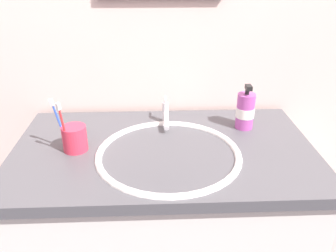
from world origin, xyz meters
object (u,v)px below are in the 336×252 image
(faucet, at_px, (166,115))
(toothbrush_blue, at_px, (58,121))
(toothbrush_red, at_px, (63,125))
(soap_dispenser, at_px, (245,111))
(toothbrush_cup, at_px, (75,138))

(faucet, relative_size, toothbrush_blue, 0.82)
(toothbrush_blue, bearing_deg, toothbrush_red, -56.97)
(toothbrush_red, height_order, soap_dispenser, toothbrush_red)
(faucet, xyz_separation_m, toothbrush_red, (-0.33, -0.21, 0.07))
(toothbrush_cup, distance_m, toothbrush_red, 0.08)
(toothbrush_cup, height_order, soap_dispenser, soap_dispenser)
(faucet, height_order, toothbrush_red, toothbrush_red)
(toothbrush_cup, relative_size, toothbrush_blue, 0.48)
(faucet, distance_m, toothbrush_cup, 0.36)
(faucet, height_order, toothbrush_cup, faucet)
(toothbrush_cup, height_order, toothbrush_blue, toothbrush_blue)
(toothbrush_cup, distance_m, toothbrush_blue, 0.08)
(soap_dispenser, bearing_deg, faucet, 172.37)
(toothbrush_red, distance_m, soap_dispenser, 0.65)
(toothbrush_red, xyz_separation_m, soap_dispenser, (0.63, 0.17, -0.04))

